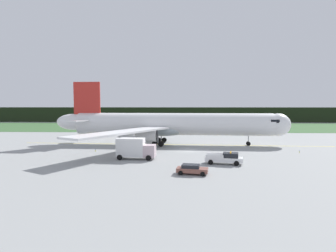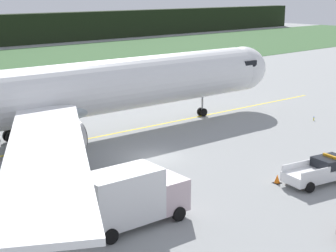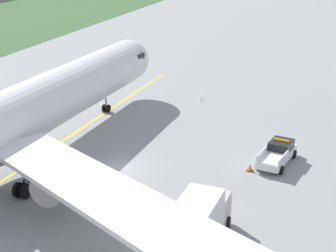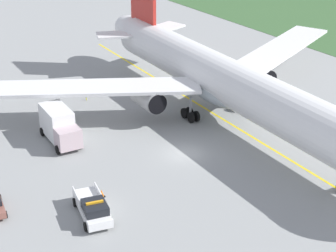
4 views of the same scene
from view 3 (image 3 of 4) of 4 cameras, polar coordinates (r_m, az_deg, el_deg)
ground at (r=44.08m, az=-5.15°, el=-4.81°), size 320.00×320.00×0.00m
taxiway_centerline_main at (r=45.36m, az=-16.64°, el=-4.87°), size 70.78×3.86×0.01m
airliner at (r=43.09m, az=-17.85°, el=0.29°), size 53.72×51.15×14.43m
ops_pickup_truck at (r=45.73m, az=12.35°, el=-3.02°), size 5.98×3.22×1.94m
catering_truck at (r=32.80m, az=3.62°, el=-10.54°), size 6.62×3.05×3.69m
apron_cone at (r=43.87m, az=9.29°, el=-4.66°), size 0.54×0.54×0.68m
taxiway_edge_light_east at (r=62.21m, az=3.82°, el=3.05°), size 0.12×0.12×0.45m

